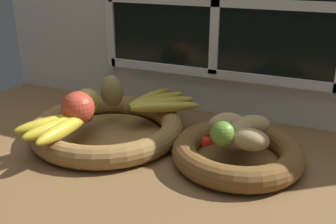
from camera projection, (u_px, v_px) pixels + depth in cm
name	position (u px, v px, depth cm)	size (l,w,h in cm)	color
ground_plane	(173.00, 161.00, 89.03)	(140.00, 90.00, 3.00)	brown
back_wall	(218.00, 13.00, 103.55)	(140.00, 4.60, 55.00)	silver
fruit_bowl_left	(107.00, 128.00, 96.57)	(37.41, 37.41, 5.31)	olive
fruit_bowl_right	(237.00, 153.00, 84.20)	(28.36, 28.36, 5.31)	brown
apple_red_front	(78.00, 108.00, 90.55)	(7.78, 7.78, 7.78)	#CC422D
apple_golden_left	(87.00, 101.00, 96.50)	(6.52, 6.52, 6.52)	gold
pear_brown	(112.00, 91.00, 100.91)	(5.54, 6.08, 8.45)	olive
banana_bunch_front	(59.00, 126.00, 86.45)	(12.19, 17.98, 3.31)	gold
banana_bunch_back	(156.00, 102.00, 101.40)	(18.06, 19.86, 2.74)	gold
potato_large	(239.00, 131.00, 82.34)	(6.93, 4.42, 4.52)	tan
potato_back	(252.00, 125.00, 85.12)	(8.20, 4.91, 4.60)	tan
potato_oblong	(227.00, 123.00, 85.77)	(8.04, 4.60, 4.88)	tan
potato_small	(250.00, 139.00, 78.66)	(7.92, 5.39, 4.49)	tan
lime_near	(223.00, 134.00, 80.00)	(5.41, 5.41, 5.41)	olive
chili_pepper	(229.00, 139.00, 81.44)	(2.08, 2.08, 11.16)	red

